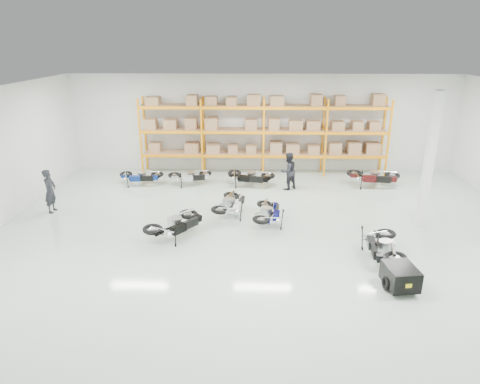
{
  "coord_description": "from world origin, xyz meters",
  "views": [
    {
      "loc": [
        -0.54,
        -12.98,
        5.95
      ],
      "look_at": [
        -0.92,
        0.59,
        1.1
      ],
      "focal_mm": 32.0,
      "sensor_mm": 36.0,
      "label": 1
    }
  ],
  "objects_px": {
    "moto_blue_centre": "(269,210)",
    "moto_black_far_left": "(176,220)",
    "person_back": "(288,171)",
    "moto_touring_right": "(383,242)",
    "moto_back_a": "(140,174)",
    "person_left": "(50,191)",
    "moto_silver_left": "(231,201)",
    "moto_back_b": "(190,174)",
    "moto_back_d": "(374,174)",
    "trailer": "(400,276)",
    "moto_back_c": "(250,174)"
  },
  "relations": [
    {
      "from": "moto_black_far_left",
      "to": "person_back",
      "type": "xyz_separation_m",
      "value": [
        3.89,
        4.75,
        0.22
      ]
    },
    {
      "from": "moto_back_b",
      "to": "moto_back_a",
      "type": "bearing_deg",
      "value": 78.4
    },
    {
      "from": "moto_back_d",
      "to": "person_back",
      "type": "height_order",
      "value": "person_back"
    },
    {
      "from": "moto_blue_centre",
      "to": "moto_back_a",
      "type": "height_order",
      "value": "moto_blue_centre"
    },
    {
      "from": "moto_silver_left",
      "to": "moto_back_b",
      "type": "relative_size",
      "value": 1.09
    },
    {
      "from": "moto_back_c",
      "to": "moto_blue_centre",
      "type": "bearing_deg",
      "value": -157.3
    },
    {
      "from": "moto_black_far_left",
      "to": "person_left",
      "type": "distance_m",
      "value": 5.29
    },
    {
      "from": "moto_black_far_left",
      "to": "moto_touring_right",
      "type": "bearing_deg",
      "value": -154.84
    },
    {
      "from": "moto_black_far_left",
      "to": "moto_back_b",
      "type": "height_order",
      "value": "moto_black_far_left"
    },
    {
      "from": "moto_blue_centre",
      "to": "moto_black_far_left",
      "type": "height_order",
      "value": "moto_black_far_left"
    },
    {
      "from": "moto_black_far_left",
      "to": "person_back",
      "type": "bearing_deg",
      "value": -92.27
    },
    {
      "from": "moto_silver_left",
      "to": "moto_back_d",
      "type": "bearing_deg",
      "value": -137.45
    },
    {
      "from": "moto_back_c",
      "to": "moto_back_a",
      "type": "bearing_deg",
      "value": 103.08
    },
    {
      "from": "moto_touring_right",
      "to": "moto_back_d",
      "type": "distance_m",
      "value": 6.62
    },
    {
      "from": "person_left",
      "to": "moto_blue_centre",
      "type": "bearing_deg",
      "value": -94.95
    },
    {
      "from": "moto_black_far_left",
      "to": "person_left",
      "type": "xyz_separation_m",
      "value": [
        -4.9,
        1.99,
        0.24
      ]
    },
    {
      "from": "person_back",
      "to": "person_left",
      "type": "bearing_deg",
      "value": -20.18
    },
    {
      "from": "person_back",
      "to": "moto_back_a",
      "type": "bearing_deg",
      "value": -40.98
    },
    {
      "from": "moto_blue_centre",
      "to": "moto_back_d",
      "type": "distance_m",
      "value": 6.13
    },
    {
      "from": "moto_back_a",
      "to": "moto_back_b",
      "type": "height_order",
      "value": "moto_back_a"
    },
    {
      "from": "trailer",
      "to": "person_back",
      "type": "bearing_deg",
      "value": 99.15
    },
    {
      "from": "moto_black_far_left",
      "to": "moto_back_d",
      "type": "height_order",
      "value": "moto_back_d"
    },
    {
      "from": "trailer",
      "to": "person_left",
      "type": "xyz_separation_m",
      "value": [
        -11.01,
        4.88,
        0.43
      ]
    },
    {
      "from": "moto_black_far_left",
      "to": "moto_back_d",
      "type": "distance_m",
      "value": 9.17
    },
    {
      "from": "moto_blue_centre",
      "to": "person_left",
      "type": "distance_m",
      "value": 7.92
    },
    {
      "from": "moto_blue_centre",
      "to": "moto_back_d",
      "type": "bearing_deg",
      "value": -132.31
    },
    {
      "from": "person_back",
      "to": "moto_back_b",
      "type": "bearing_deg",
      "value": -44.06
    },
    {
      "from": "trailer",
      "to": "moto_back_c",
      "type": "distance_m",
      "value": 8.87
    },
    {
      "from": "moto_back_a",
      "to": "person_back",
      "type": "distance_m",
      "value": 6.33
    },
    {
      "from": "trailer",
      "to": "moto_black_far_left",
      "type": "bearing_deg",
      "value": 147.68
    },
    {
      "from": "moto_blue_centre",
      "to": "moto_back_a",
      "type": "relative_size",
      "value": 1.03
    },
    {
      "from": "moto_back_c",
      "to": "moto_back_d",
      "type": "bearing_deg",
      "value": -76.28
    },
    {
      "from": "moto_black_far_left",
      "to": "trailer",
      "type": "bearing_deg",
      "value": -168.22
    },
    {
      "from": "moto_silver_left",
      "to": "moto_touring_right",
      "type": "relative_size",
      "value": 0.99
    },
    {
      "from": "moto_back_b",
      "to": "moto_back_d",
      "type": "relative_size",
      "value": 0.85
    },
    {
      "from": "trailer",
      "to": "moto_back_b",
      "type": "distance_m",
      "value": 10.32
    },
    {
      "from": "moto_back_c",
      "to": "person_back",
      "type": "height_order",
      "value": "person_back"
    },
    {
      "from": "trailer",
      "to": "moto_back_a",
      "type": "distance_m",
      "value": 11.7
    },
    {
      "from": "moto_black_far_left",
      "to": "moto_back_b",
      "type": "distance_m",
      "value": 5.23
    },
    {
      "from": "moto_touring_right",
      "to": "person_left",
      "type": "xyz_separation_m",
      "value": [
        -11.01,
        3.28,
        0.26
      ]
    },
    {
      "from": "moto_touring_right",
      "to": "moto_back_b",
      "type": "distance_m",
      "value": 9.11
    },
    {
      "from": "person_back",
      "to": "moto_silver_left",
      "type": "bearing_deg",
      "value": 14.55
    },
    {
      "from": "moto_silver_left",
      "to": "moto_black_far_left",
      "type": "bearing_deg",
      "value": 61.94
    },
    {
      "from": "moto_silver_left",
      "to": "moto_back_c",
      "type": "bearing_deg",
      "value": -87.71
    },
    {
      "from": "moto_back_b",
      "to": "moto_back_c",
      "type": "height_order",
      "value": "moto_back_c"
    },
    {
      "from": "person_left",
      "to": "moto_black_far_left",
      "type": "bearing_deg",
      "value": -110.78
    },
    {
      "from": "person_left",
      "to": "moto_back_d",
      "type": "bearing_deg",
      "value": -74.36
    },
    {
      "from": "moto_blue_centre",
      "to": "moto_black_far_left",
      "type": "distance_m",
      "value": 3.18
    },
    {
      "from": "moto_silver_left",
      "to": "moto_black_far_left",
      "type": "relative_size",
      "value": 0.95
    },
    {
      "from": "moto_touring_right",
      "to": "person_back",
      "type": "height_order",
      "value": "person_back"
    }
  ]
}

